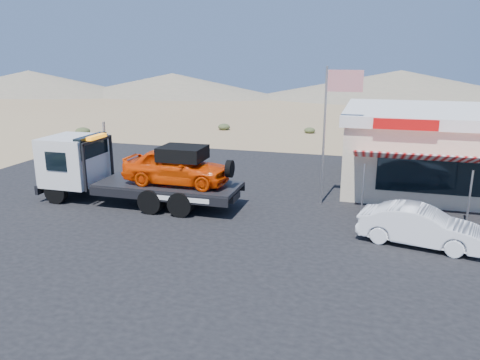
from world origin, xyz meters
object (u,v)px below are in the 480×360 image
Objects in this scene: white_sedan at (420,226)px; flagpole at (330,120)px; tow_truck at (133,168)px; jerky_store at (451,148)px.

white_sedan is 0.69× the size of flagpole.
flagpole reaches higher than tow_truck.
jerky_store reaches higher than tow_truck.
jerky_store is at bearing 25.90° from tow_truck.
tow_truck is 0.86× the size of jerky_store.
white_sedan is 0.40× the size of jerky_store.
tow_truck reaches higher than white_sedan.
flagpole is at bearing 55.52° from white_sedan.
flagpole is at bearing 15.21° from tow_truck.
white_sedan is at bearing -7.26° from tow_truck.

